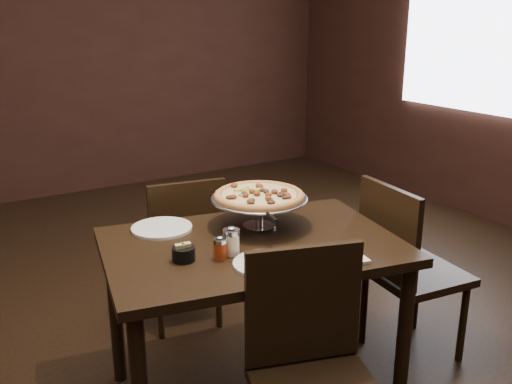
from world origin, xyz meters
TOP-DOWN VIEW (x-y plane):
  - room at (0.06, 0.03)m, footprint 6.04×7.04m
  - dining_table at (0.04, -0.11)m, footprint 1.36×1.04m
  - pizza_stand at (0.16, 0.03)m, footprint 0.43×0.43m
  - parmesan_shaker at (-0.09, -0.18)m, footprint 0.07×0.07m
  - pepper_flake_shaker at (-0.15, -0.19)m, footprint 0.05×0.05m
  - packet_caddy at (-0.28, -0.13)m, footprint 0.09×0.09m
  - napkin_stack at (0.27, -0.47)m, footprint 0.15×0.15m
  - plate_left at (-0.22, 0.23)m, footprint 0.27×0.27m
  - plate_near at (-0.03, -0.34)m, footprint 0.26×0.26m
  - serving_spatula at (0.06, -0.23)m, footprint 0.12×0.12m
  - chair_far at (0.06, 0.64)m, footprint 0.47×0.47m
  - chair_near at (-0.05, -0.67)m, footprint 0.54×0.54m
  - chair_side at (0.86, -0.22)m, footprint 0.48×0.48m

SIDE VIEW (x-z plane):
  - chair_far at x=0.06m, z-range 0.04..0.91m
  - chair_near at x=-0.05m, z-range 0.04..0.96m
  - chair_side at x=0.86m, z-range 0.04..0.97m
  - dining_table at x=0.04m, z-range 0.28..1.05m
  - plate_near at x=-0.03m, z-range 0.77..0.78m
  - napkin_stack at x=0.27m, z-range 0.77..0.78m
  - plate_left at x=-0.22m, z-range 0.77..0.78m
  - packet_caddy at x=-0.28m, z-range 0.76..0.83m
  - pepper_flake_shaker at x=-0.15m, z-range 0.76..0.86m
  - parmesan_shaker at x=-0.09m, z-range 0.76..0.88m
  - serving_spatula at x=0.06m, z-range 0.90..0.92m
  - pizza_stand at x=0.16m, z-range 0.82..1.00m
  - room at x=0.06m, z-range -0.02..2.82m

